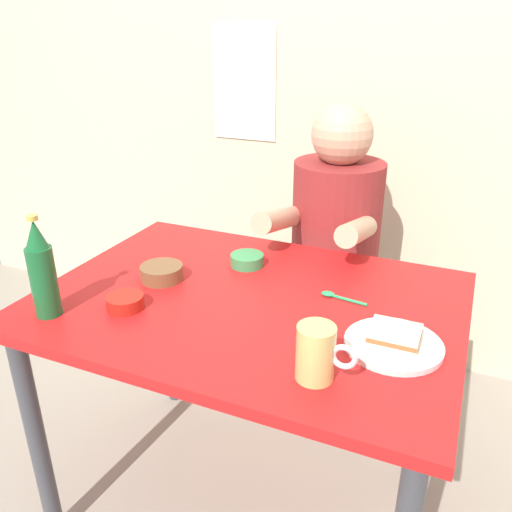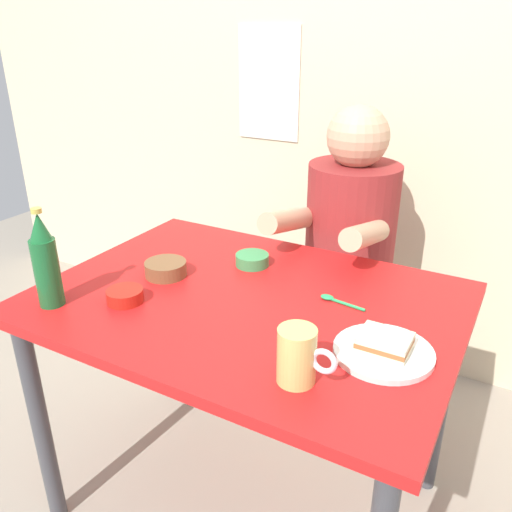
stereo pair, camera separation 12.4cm
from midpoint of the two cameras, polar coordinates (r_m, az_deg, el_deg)
ground_plane at (r=1.86m, az=1.27°, el=-25.03°), size 6.00×6.00×0.00m
wall_back at (r=2.21m, az=15.36°, el=20.50°), size 4.40×0.09×2.60m
dining_table at (r=1.44m, az=1.51°, el=-7.83°), size 1.10×0.80×0.74m
stool at (r=2.07m, az=11.25°, el=-7.14°), size 0.34×0.34×0.45m
person_seated at (r=1.88m, az=12.14°, el=3.63°), size 0.33×0.56×0.72m
plate_orange at (r=1.21m, az=16.70°, el=-10.13°), size 0.22×0.22×0.01m
sandwich at (r=1.19m, az=16.84°, el=-9.13°), size 0.11×0.09×0.04m
beer_mug at (r=1.06m, az=8.00°, el=-10.87°), size 0.13×0.08×0.12m
beer_bottle at (r=1.38m, az=-19.72°, el=-0.72°), size 0.06×0.06×0.26m
condiment_bowl_brown at (r=1.51m, az=-7.62°, el=-1.40°), size 0.12×0.12×0.04m
sambal_bowl_red at (r=1.39m, az=-11.70°, el=-4.27°), size 0.10×0.10×0.03m
dip_bowl_green at (r=1.56m, az=1.85°, el=-0.40°), size 0.10×0.10×0.03m
spoon at (r=1.39m, az=11.15°, el=-4.79°), size 0.13×0.03×0.01m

